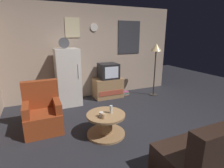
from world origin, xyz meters
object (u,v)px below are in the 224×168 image
Objects in this scene: fridge at (68,77)px; armchair at (43,114)px; standing_lamp at (156,51)px; mug_ceramic_white at (101,114)px; crt_tv at (108,71)px; mug_ceramic_tan at (103,116)px; tv_stand at (108,88)px; couch at (223,153)px; wine_glass at (111,109)px; coffee_table at (106,124)px; book_stack at (125,93)px.

fridge is 1.84× the size of armchair.
standing_lamp is 17.67× the size of mug_ceramic_white.
crt_tv is at bearing 163.27° from standing_lamp.
fridge is at bearing 96.92° from mug_ceramic_white.
mug_ceramic_white is 0.08m from mug_ceramic_tan.
tv_stand is at bearing 163.44° from standing_lamp.
couch is at bearing -45.87° from armchair.
tv_stand is 1.79m from standing_lamp.
wine_glass is 1.82m from couch.
tv_stand reaches higher than coffee_table.
book_stack is (1.29, 1.85, -0.44)m from wine_glass.
armchair is (-1.17, 0.68, -0.16)m from wine_glass.
wine_glass is at bearing -76.15° from fridge.
couch is 7.95× the size of book_stack.
wine_glass is 0.16× the size of armchair.
mug_ceramic_white is (-0.95, -2.01, 0.18)m from tv_stand.
wine_glass is (0.45, -1.84, -0.26)m from fridge.
book_stack is (1.51, 1.93, -0.41)m from mug_ceramic_white.
crt_tv is at bearing 68.92° from wine_glass.
couch is (2.15, -2.21, -0.03)m from armchair.
fridge is 2.11× the size of tv_stand.
mug_ceramic_white is 1.22m from armchair.
couch is (1.18, -1.38, -0.15)m from mug_ceramic_tan.
standing_lamp is at bearing 35.90° from wine_glass.
mug_ceramic_tan is at bearing -80.61° from mug_ceramic_white.
fridge is at bearing 100.72° from coffee_table.
crt_tv is 2.10m from wine_glass.
standing_lamp is 10.60× the size of wine_glass.
fridge is 19.67× the size of mug_ceramic_tan.
crt_tv is 0.32× the size of couch.
couch is at bearing -57.58° from wine_glass.
fridge reaches higher than crt_tv.
couch is at bearing -67.08° from fridge.
crt_tv is at bearing 65.36° from mug_ceramic_tan.
standing_lamp is at bearing 69.60° from couch.
mug_ceramic_white is at bearing -115.29° from tv_stand.
book_stack is at bearing 51.92° from mug_ceramic_white.
wine_glass is at bearing 122.42° from couch.
crt_tv is 6.00× the size of mug_ceramic_tan.
tv_stand is 0.51m from crt_tv.
crt_tv is (0.02, -0.00, 0.51)m from tv_stand.
coffee_table is 0.31m from wine_glass.
tv_stand is 1.56× the size of crt_tv.
crt_tv is 0.56× the size of armchair.
fridge is 1.27m from tv_stand.
mug_ceramic_white is at bearing -145.54° from standing_lamp.
coffee_table is 8.00× the size of mug_ceramic_tan.
tv_stand is at bearing 33.39° from armchair.
coffee_table is at bearing -113.72° from crt_tv.
fridge reaches higher than couch.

